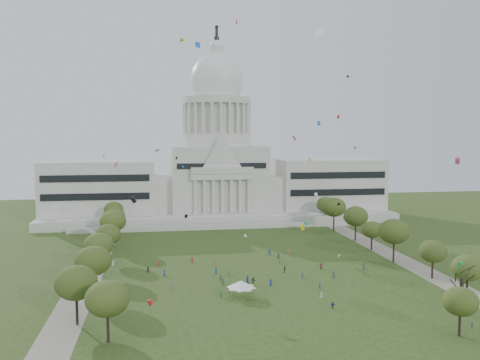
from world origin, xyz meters
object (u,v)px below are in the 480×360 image
Objects in this scene: capitol at (217,171)px; person_0 at (364,266)px; big_bare_tree at (462,275)px; person_1 at (472,325)px; event_tent at (241,284)px.

capitol is 109.61m from person_0.
capitol reaches higher than big_bare_tree.
person_1 is at bearing -109.13° from big_bare_tree.
big_bare_tree is (38.00, -141.59, -13.62)m from capitol.
event_tent is 44.69m from person_0.
person_1 is at bearing -39.37° from person_0.
capitol is 124.40m from event_tent.
person_1 is (-3.02, -8.71, -7.92)m from big_bare_tree.
event_tent is at bearing -93.93° from capitol.
event_tent is 4.74× the size of person_0.
capitol is at bearing 86.07° from event_tent.
person_0 is (-6.47, 38.80, -7.68)m from big_bare_tree.
big_bare_tree is at bearing -34.06° from person_0.
person_1 is at bearing -32.49° from event_tent.
big_bare_tree is 40.07m from person_0.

